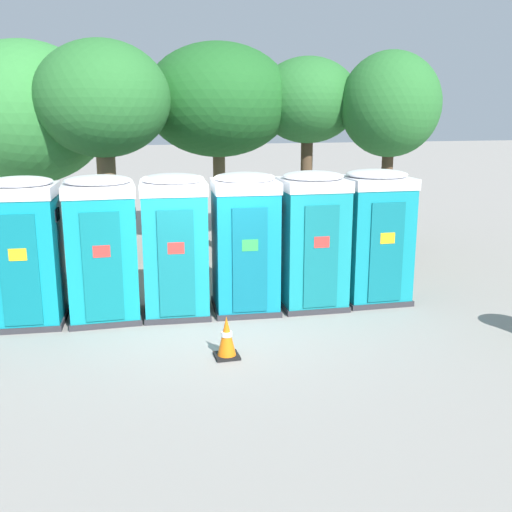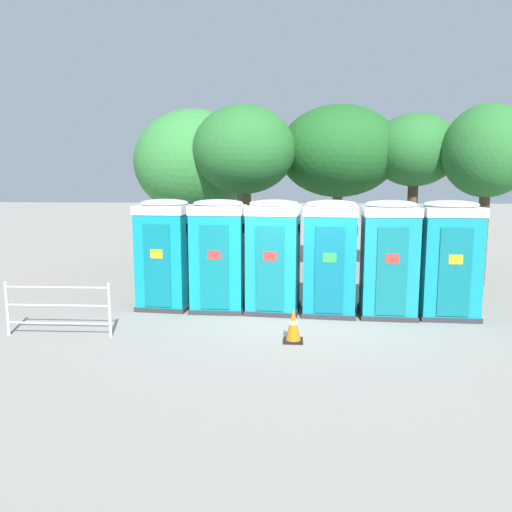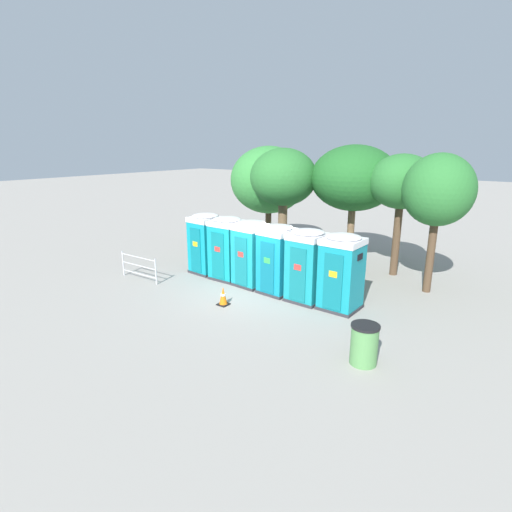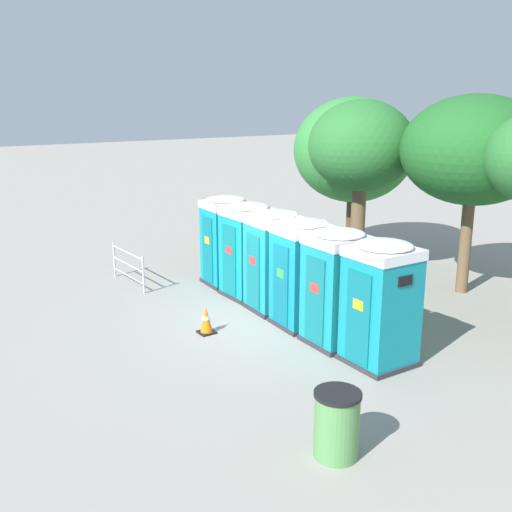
% 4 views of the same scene
% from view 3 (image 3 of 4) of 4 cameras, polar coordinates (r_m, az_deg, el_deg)
% --- Properties ---
extents(ground_plane, '(120.00, 120.00, 0.00)m').
position_cam_3_polar(ground_plane, '(14.90, -0.14, -5.17)').
color(ground_plane, gray).
extents(portapotty_0, '(1.27, 1.30, 2.54)m').
position_cam_3_polar(portapotty_0, '(16.99, -7.16, 1.85)').
color(portapotty_0, '#2D2D33').
rests_on(portapotty_0, ground).
extents(portapotty_1, '(1.23, 1.22, 2.54)m').
position_cam_3_polar(portapotty_1, '(16.10, -4.12, 1.17)').
color(portapotty_1, '#2D2D33').
rests_on(portapotty_1, ground).
extents(portapotty_2, '(1.27, 1.30, 2.54)m').
position_cam_3_polar(portapotty_2, '(15.29, -0.68, 0.43)').
color(portapotty_2, '#2D2D33').
rests_on(portapotty_2, ground).
extents(portapotty_3, '(1.27, 1.30, 2.54)m').
position_cam_3_polar(portapotty_3, '(14.51, 3.07, -0.42)').
color(portapotty_3, '#2D2D33').
rests_on(portapotty_3, ground).
extents(portapotty_4, '(1.26, 1.26, 2.54)m').
position_cam_3_polar(portapotty_4, '(13.84, 7.30, -1.32)').
color(portapotty_4, '#2D2D33').
rests_on(portapotty_4, ground).
extents(portapotty_5, '(1.28, 1.24, 2.54)m').
position_cam_3_polar(portapotty_5, '(13.32, 12.10, -2.22)').
color(portapotty_5, '#2D2D33').
rests_on(portapotty_5, ground).
extents(street_tree_0, '(3.80, 3.80, 5.32)m').
position_cam_3_polar(street_tree_0, '(18.37, 13.82, 10.70)').
color(street_tree_0, brown).
rests_on(street_tree_0, ground).
extents(street_tree_1, '(3.05, 3.05, 5.17)m').
position_cam_3_polar(street_tree_1, '(18.61, 3.93, 11.02)').
color(street_tree_1, brown).
rests_on(street_tree_1, ground).
extents(street_tree_2, '(2.44, 2.44, 5.04)m').
position_cam_3_polar(street_tree_2, '(15.46, 24.59, 8.46)').
color(street_tree_2, '#4C3826').
rests_on(street_tree_2, ground).
extents(street_tree_3, '(3.91, 3.91, 5.26)m').
position_cam_3_polar(street_tree_3, '(20.78, 1.83, 10.77)').
color(street_tree_3, '#4C3826').
rests_on(street_tree_3, ground).
extents(street_tree_4, '(2.61, 2.61, 4.97)m').
position_cam_3_polar(street_tree_4, '(17.12, 20.10, 9.80)').
color(street_tree_4, '#4C3826').
rests_on(street_tree_4, ground).
extents(trash_can, '(0.71, 0.71, 1.04)m').
position_cam_3_polar(trash_can, '(10.43, 15.20, -12.06)').
color(trash_can, '#518C4C').
rests_on(trash_can, ground).
extents(traffic_cone, '(0.36, 0.36, 0.64)m').
position_cam_3_polar(traffic_cone, '(13.68, -4.71, -5.76)').
color(traffic_cone, black).
rests_on(traffic_cone, ground).
extents(event_barrier, '(2.06, 0.09, 1.05)m').
position_cam_3_polar(event_barrier, '(16.73, -16.39, -1.43)').
color(event_barrier, '#B7B7BC').
rests_on(event_barrier, ground).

